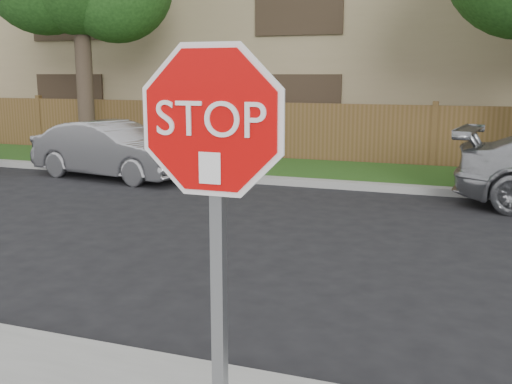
% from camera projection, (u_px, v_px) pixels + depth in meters
% --- Properties ---
extents(far_curb, '(70.00, 0.30, 0.15)m').
position_uv_depth(far_curb, '(420.00, 190.00, 12.00)').
color(far_curb, gray).
rests_on(far_curb, ground).
extents(grass_strip, '(70.00, 3.00, 0.12)m').
position_uv_depth(grass_strip, '(427.00, 177.00, 13.52)').
color(grass_strip, '#1E4714').
rests_on(grass_strip, ground).
extents(fence, '(70.00, 0.12, 1.60)m').
position_uv_depth(fence, '(434.00, 138.00, 14.85)').
color(fence, '#533B1D').
rests_on(fence, ground).
extents(apartment_building, '(35.20, 9.20, 7.20)m').
position_uv_depth(apartment_building, '(451.00, 37.00, 19.47)').
color(apartment_building, '#95825C').
rests_on(apartment_building, ground).
extents(stop_sign, '(1.01, 0.13, 2.55)m').
position_uv_depth(stop_sign, '(214.00, 188.00, 2.86)').
color(stop_sign, gray).
rests_on(stop_sign, sidewalk_near).
extents(sedan_left, '(4.12, 2.00, 1.30)m').
position_uv_depth(sedan_left, '(113.00, 150.00, 13.70)').
color(sedan_left, '#9F9FA3').
rests_on(sedan_left, ground).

